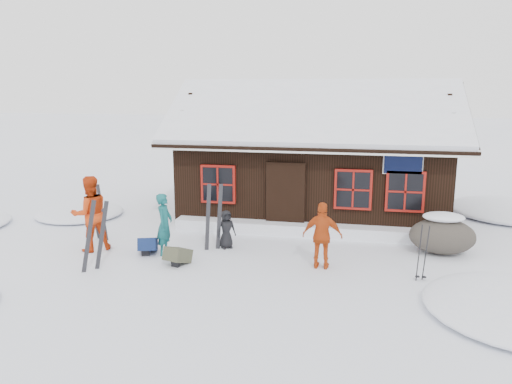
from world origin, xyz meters
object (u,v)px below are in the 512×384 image
at_px(skier_crouched, 226,229).
at_px(skier_teal, 165,224).
at_px(boulder, 442,235).
at_px(backpack_olive, 178,258).
at_px(backpack_blue, 148,248).
at_px(ski_pair_left, 95,236).
at_px(skier_orange_right, 322,236).
at_px(skier_orange_left, 90,214).
at_px(ski_poles, 422,254).

bearing_deg(skier_crouched, skier_teal, 172.31).
height_order(skier_teal, boulder, skier_teal).
xyz_separation_m(skier_crouched, backpack_olive, (-0.82, -1.44, -0.35)).
xyz_separation_m(skier_teal, backpack_blue, (-0.44, -0.07, -0.62)).
bearing_deg(backpack_olive, ski_pair_left, -139.16).
distance_m(skier_orange_right, boulder, 3.38).
distance_m(skier_orange_right, backpack_olive, 3.47).
distance_m(skier_teal, boulder, 7.03).
relative_size(skier_orange_left, ski_poles, 1.51).
bearing_deg(backpack_olive, skier_crouched, 78.61).
bearing_deg(backpack_blue, skier_orange_right, -19.28).
xyz_separation_m(ski_poles, backpack_olive, (-5.57, -0.11, -0.45)).
bearing_deg(skier_orange_right, skier_crouched, -19.09).
bearing_deg(ski_poles, skier_crouched, 164.28).
bearing_deg(ski_poles, ski_pair_left, -173.57).
relative_size(skier_crouched, backpack_olive, 1.72).
xyz_separation_m(backpack_blue, backpack_olive, (1.02, -0.60, -0.00)).
height_order(backpack_blue, backpack_olive, backpack_blue).
xyz_separation_m(skier_orange_left, ski_pair_left, (0.83, -1.28, -0.17)).
bearing_deg(ski_pair_left, backpack_olive, -2.38).
bearing_deg(ski_pair_left, skier_orange_right, -12.34).
xyz_separation_m(skier_crouched, boulder, (5.48, 0.66, -0.02)).
xyz_separation_m(skier_teal, skier_orange_left, (-1.96, -0.10, 0.20)).
bearing_deg(skier_crouched, boulder, -29.88).
bearing_deg(backpack_blue, skier_crouched, 7.64).
height_order(skier_crouched, ski_pair_left, ski_pair_left).
height_order(ski_poles, backpack_olive, ski_poles).
height_order(ski_pair_left, ski_poles, ski_pair_left).
xyz_separation_m(boulder, ski_poles, (-0.73, -2.00, 0.13)).
bearing_deg(ski_pair_left, skier_crouched, 15.45).
bearing_deg(skier_teal, ski_poles, -97.00).
xyz_separation_m(ski_pair_left, backpack_blue, (0.69, 1.31, -0.65)).
distance_m(ski_pair_left, ski_poles, 7.33).
relative_size(skier_orange_right, ski_poles, 1.22).
relative_size(skier_crouched, backpack_blue, 1.70).
xyz_separation_m(skier_orange_right, boulder, (2.92, 1.67, -0.31)).
height_order(skier_crouched, boulder, skier_crouched).
bearing_deg(skier_orange_left, skier_crouched, 151.62).
height_order(skier_orange_right, skier_crouched, skier_orange_right).
relative_size(skier_crouched, ski_pair_left, 0.59).
height_order(skier_orange_right, ski_poles, skier_orange_right).
bearing_deg(boulder, skier_orange_left, -170.10).
height_order(skier_orange_right, boulder, skier_orange_right).
bearing_deg(skier_orange_right, skier_teal, -0.96).
bearing_deg(backpack_olive, ski_poles, 19.29).
bearing_deg(ski_poles, backpack_olive, -178.89).
distance_m(ski_pair_left, backpack_blue, 1.62).
bearing_deg(boulder, backpack_blue, -168.33).
distance_m(boulder, ski_poles, 2.13).
relative_size(skier_orange_right, ski_pair_left, 0.93).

